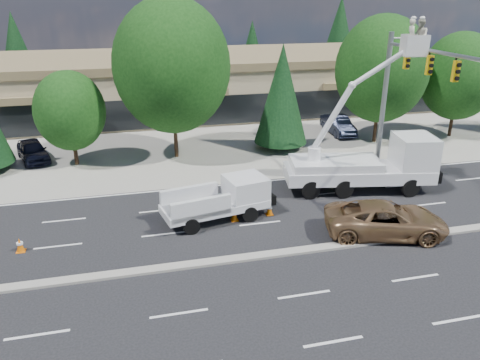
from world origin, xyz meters
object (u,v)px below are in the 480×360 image
object	(u,v)px
signal_mast	(405,86)
minivan	(386,219)
bucket_truck	(373,156)
utility_pickup	(223,203)

from	to	relation	value
signal_mast	minivan	distance (m)	9.36
bucket_truck	minivan	distance (m)	5.98
utility_pickup	minivan	xyz separation A→B (m)	(7.46, -3.68, -0.05)
signal_mast	utility_pickup	bearing A→B (deg)	-166.82
minivan	signal_mast	bearing A→B (deg)	-18.22
signal_mast	minivan	size ratio (longest dim) A/B	1.70
signal_mast	minivan	xyz separation A→B (m)	(-4.33, -6.44, -5.23)
utility_pickup	bucket_truck	xyz separation A→B (m)	(9.56, 1.77, 1.24)
bucket_truck	signal_mast	bearing A→B (deg)	34.65
signal_mast	bucket_truck	distance (m)	4.63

